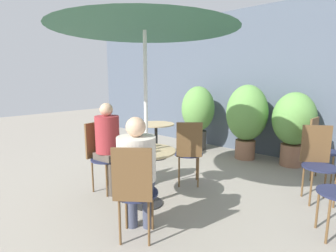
% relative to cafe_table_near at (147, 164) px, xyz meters
% --- Properties ---
extents(ground_plane, '(20.00, 20.00, 0.00)m').
position_rel_cafe_table_near_xyz_m(ground_plane, '(-0.08, -0.16, -0.53)').
color(ground_plane, gray).
extents(storefront_wall, '(10.00, 0.06, 3.00)m').
position_rel_cafe_table_near_xyz_m(storefront_wall, '(-0.08, 3.18, 0.97)').
color(storefront_wall, '#4C5666').
rests_on(storefront_wall, ground_plane).
extents(cafe_table_near, '(0.72, 0.72, 0.70)m').
position_rel_cafe_table_near_xyz_m(cafe_table_near, '(0.00, 0.00, 0.00)').
color(cafe_table_near, black).
rests_on(cafe_table_near, ground_plane).
extents(cafe_table_far, '(0.72, 0.72, 0.70)m').
position_rel_cafe_table_near_xyz_m(cafe_table_far, '(-1.28, 1.50, 0.00)').
color(cafe_table_far, black).
rests_on(cafe_table_far, ground_plane).
extents(bistro_chair_0, '(0.44, 0.43, 0.97)m').
position_rel_cafe_table_near_xyz_m(bistro_chair_0, '(-0.81, -0.11, 0.05)').
color(bistro_chair_0, '#232847').
rests_on(bistro_chair_0, ground_plane).
extents(bistro_chair_1, '(0.48, 0.49, 0.97)m').
position_rel_cafe_table_near_xyz_m(bistro_chair_1, '(0.50, -0.64, 0.05)').
color(bistro_chair_1, '#232847').
rests_on(bistro_chair_1, ground_plane).
extents(bistro_chair_3, '(0.48, 0.49, 0.97)m').
position_rel_cafe_table_near_xyz_m(bistro_chair_3, '(0.06, 0.79, 0.05)').
color(bistro_chair_3, '#232847').
rests_on(bistro_chair_3, ground_plane).
extents(bistro_chair_4, '(0.43, 0.43, 0.97)m').
position_rel_cafe_table_near_xyz_m(bistro_chair_4, '(1.40, 2.35, 0.05)').
color(bistro_chair_4, '#232847').
rests_on(bistro_chair_4, ground_plane).
extents(bistro_chair_5, '(0.48, 0.48, 0.97)m').
position_rel_cafe_table_near_xyz_m(bistro_chair_5, '(1.55, 1.57, 0.05)').
color(bistro_chair_5, '#232847').
rests_on(bistro_chair_5, ground_plane).
extents(seated_person_0, '(0.35, 0.32, 1.25)m').
position_rel_cafe_table_near_xyz_m(seated_person_0, '(-0.65, -0.09, 0.22)').
color(seated_person_0, brown).
rests_on(seated_person_0, ground_plane).
extents(seated_person_1, '(0.47, 0.48, 1.21)m').
position_rel_cafe_table_near_xyz_m(seated_person_1, '(0.40, -0.52, 0.19)').
color(seated_person_1, '#42475B').
rests_on(seated_person_1, ground_plane).
extents(beer_glass_0, '(0.07, 0.07, 0.14)m').
position_rel_cafe_table_near_xyz_m(beer_glass_0, '(-0.09, 0.11, 0.24)').
color(beer_glass_0, silver).
rests_on(beer_glass_0, cafe_table_near).
extents(beer_glass_1, '(0.06, 0.06, 0.15)m').
position_rel_cafe_table_near_xyz_m(beer_glass_1, '(0.09, -0.11, 0.25)').
color(beer_glass_1, beige).
rests_on(beer_glass_1, cafe_table_near).
extents(potted_plant_0, '(0.73, 0.73, 1.41)m').
position_rel_cafe_table_near_xyz_m(potted_plant_0, '(-1.07, 2.62, 0.31)').
color(potted_plant_0, '#47423D').
rests_on(potted_plant_0, ground_plane).
extents(potted_plant_1, '(0.79, 0.79, 1.46)m').
position_rel_cafe_table_near_xyz_m(potted_plant_1, '(0.06, 2.66, 0.33)').
color(potted_plant_1, '#93664C').
rests_on(potted_plant_1, ground_plane).
extents(potted_plant_2, '(0.74, 0.74, 1.34)m').
position_rel_cafe_table_near_xyz_m(potted_plant_2, '(0.89, 2.80, 0.27)').
color(potted_plant_2, '#93664C').
rests_on(potted_plant_2, ground_plane).
extents(umbrella, '(2.13, 2.13, 2.39)m').
position_rel_cafe_table_near_xyz_m(umbrella, '(0.00, 0.00, 1.72)').
color(umbrella, silver).
rests_on(umbrella, ground_plane).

